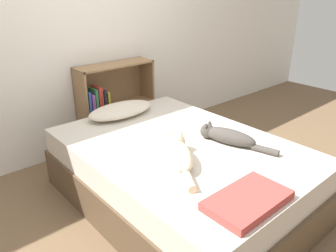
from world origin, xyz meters
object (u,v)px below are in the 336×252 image
object	(u,v)px
cat_dark	(226,136)
bookshelf	(112,104)
bed	(180,174)
pillow	(121,110)
cat_light	(179,152)

from	to	relation	value
cat_dark	bookshelf	distance (m)	1.48
bed	pillow	world-z (taller)	pillow
bed	cat_dark	world-z (taller)	cat_dark
cat_dark	cat_light	bearing A→B (deg)	70.86
cat_light	cat_dark	distance (m)	0.46
pillow	cat_dark	world-z (taller)	cat_dark
bed	cat_dark	xyz separation A→B (m)	(0.28, -0.21, 0.32)
cat_light	bookshelf	xyz separation A→B (m)	(0.36, 1.44, -0.11)
cat_dark	bookshelf	size ratio (longest dim) A/B	0.68
pillow	cat_light	xyz separation A→B (m)	(-0.17, -0.96, 0.01)
pillow	cat_dark	distance (m)	1.04
pillow	bookshelf	size ratio (longest dim) A/B	0.71
bed	bookshelf	distance (m)	1.29
pillow	cat_light	distance (m)	0.98
bed	bookshelf	xyz separation A→B (m)	(0.18, 1.26, 0.21)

